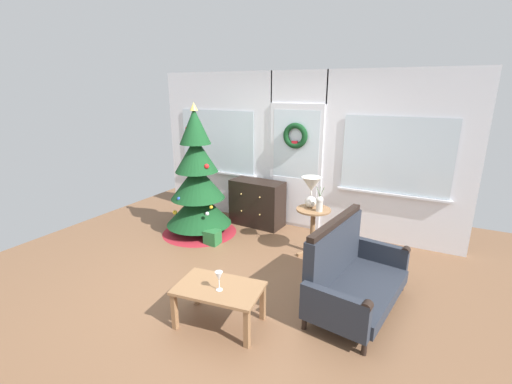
{
  "coord_description": "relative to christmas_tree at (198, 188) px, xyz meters",
  "views": [
    {
      "loc": [
        2.07,
        -3.28,
        2.29
      ],
      "look_at": [
        0.05,
        0.55,
        1.0
      ],
      "focal_mm": 24.7,
      "sensor_mm": 36.0,
      "label": 1
    }
  ],
  "objects": [
    {
      "name": "settee_sofa",
      "position": [
        2.65,
        -0.89,
        -0.38
      ],
      "size": [
        0.88,
        1.48,
        0.96
      ],
      "color": "black",
      "rests_on": "ground"
    },
    {
      "name": "flower_vase",
      "position": [
        1.98,
        0.09,
        0.03
      ],
      "size": [
        0.11,
        0.1,
        0.35
      ],
      "color": "beige",
      "rests_on": "side_table"
    },
    {
      "name": "back_wall_with_door",
      "position": [
        1.26,
        1.04,
        0.53
      ],
      "size": [
        5.2,
        0.19,
        2.55
      ],
      "color": "white",
      "rests_on": "ground"
    },
    {
      "name": "table_lamp",
      "position": [
        1.82,
        0.19,
        0.19
      ],
      "size": [
        0.28,
        0.28,
        0.44
      ],
      "color": "silver",
      "rests_on": "side_table"
    },
    {
      "name": "side_table",
      "position": [
        1.88,
        0.15,
        -0.28
      ],
      "size": [
        0.5,
        0.48,
        0.66
      ],
      "color": "#8E6642",
      "rests_on": "ground"
    },
    {
      "name": "gift_box",
      "position": [
        0.45,
        -0.28,
        -0.65
      ],
      "size": [
        0.22,
        0.19,
        0.22
      ],
      "primitive_type": "cube",
      "color": "#266633",
      "rests_on": "ground"
    },
    {
      "name": "wine_glass",
      "position": [
        1.63,
        -1.85,
        -0.2
      ],
      "size": [
        0.08,
        0.08,
        0.2
      ],
      "color": "silver",
      "rests_on": "coffee_table"
    },
    {
      "name": "christmas_tree",
      "position": [
        0.0,
        0.0,
        0.0
      ],
      "size": [
        1.21,
        1.21,
        2.08
      ],
      "color": "#4C331E",
      "rests_on": "ground"
    },
    {
      "name": "dresser_cabinet",
      "position": [
        0.68,
        0.75,
        -0.37
      ],
      "size": [
        0.92,
        0.48,
        0.78
      ],
      "color": "black",
      "rests_on": "ground"
    },
    {
      "name": "coffee_table",
      "position": [
        1.59,
        -1.81,
        -0.4
      ],
      "size": [
        0.9,
        0.63,
        0.42
      ],
      "color": "#8E6642",
      "rests_on": "ground"
    },
    {
      "name": "ground_plane",
      "position": [
        1.26,
        -1.04,
        -0.76
      ],
      "size": [
        6.76,
        6.76,
        0.0
      ],
      "primitive_type": "plane",
      "color": "brown"
    }
  ]
}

